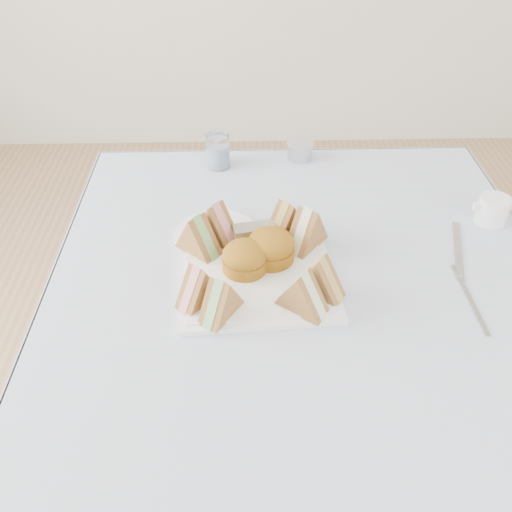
{
  "coord_description": "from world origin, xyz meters",
  "views": [
    {
      "loc": [
        -0.12,
        -0.83,
        1.47
      ],
      "look_at": [
        -0.09,
        -0.01,
        0.8
      ],
      "focal_mm": 38.0,
      "sensor_mm": 36.0,
      "label": 1
    }
  ],
  "objects_px": {
    "serving_plate": "(256,273)",
    "water_glass": "(218,151)",
    "creamer_jug": "(493,210)",
    "table": "(294,384)"
  },
  "relations": [
    {
      "from": "table",
      "to": "water_glass",
      "type": "xyz_separation_m",
      "value": [
        -0.18,
        0.43,
        0.42
      ]
    },
    {
      "from": "serving_plate",
      "to": "creamer_jug",
      "type": "relative_size",
      "value": 4.42
    },
    {
      "from": "water_glass",
      "to": "creamer_jug",
      "type": "xyz_separation_m",
      "value": [
        0.63,
        -0.27,
        -0.01
      ]
    },
    {
      "from": "serving_plate",
      "to": "table",
      "type": "bearing_deg",
      "value": 4.37
    },
    {
      "from": "table",
      "to": "creamer_jug",
      "type": "bearing_deg",
      "value": 19.64
    },
    {
      "from": "serving_plate",
      "to": "water_glass",
      "type": "distance_m",
      "value": 0.45
    },
    {
      "from": "serving_plate",
      "to": "water_glass",
      "type": "height_order",
      "value": "water_glass"
    },
    {
      "from": "serving_plate",
      "to": "water_glass",
      "type": "xyz_separation_m",
      "value": [
        -0.09,
        0.44,
        0.04
      ]
    },
    {
      "from": "serving_plate",
      "to": "creamer_jug",
      "type": "xyz_separation_m",
      "value": [
        0.54,
        0.17,
        0.02
      ]
    },
    {
      "from": "water_glass",
      "to": "creamer_jug",
      "type": "distance_m",
      "value": 0.68
    }
  ]
}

